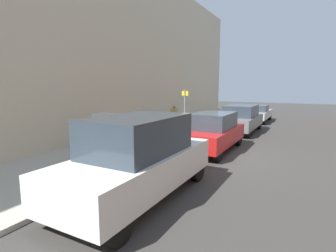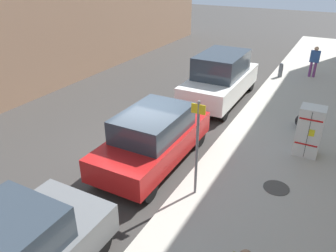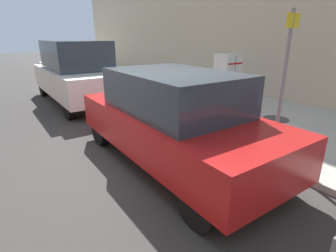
{
  "view_description": "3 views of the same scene",
  "coord_description": "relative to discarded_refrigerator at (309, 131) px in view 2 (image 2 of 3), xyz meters",
  "views": [
    {
      "loc": [
        3.38,
        -10.91,
        2.91
      ],
      "look_at": [
        -2.42,
        -0.21,
        1.07
      ],
      "focal_mm": 28.0,
      "sensor_mm": 36.0,
      "label": 1
    },
    {
      "loc": [
        -4.97,
        7.88,
        5.66
      ],
      "look_at": [
        -0.34,
        -0.74,
        0.75
      ],
      "focal_mm": 35.0,
      "sensor_mm": 36.0,
      "label": 2
    },
    {
      "loc": [
        2.25,
        4.1,
        2.32
      ],
      "look_at": [
        -0.42,
        0.23,
        0.7
      ],
      "focal_mm": 28.0,
      "sensor_mm": 36.0,
      "label": 3
    }
  ],
  "objects": [
    {
      "name": "ground_plane",
      "position": [
        4.57,
        2.2,
        -0.93
      ],
      "size": [
        80.0,
        80.0,
        0.0
      ],
      "primitive_type": "plane",
      "color": "#383533"
    },
    {
      "name": "sidewalk_slab",
      "position": [
        0.51,
        2.2,
        -0.87
      ],
      "size": [
        4.61,
        44.0,
        0.12
      ],
      "primitive_type": "cube",
      "color": "#B2ADA0",
      "rests_on": "ground"
    },
    {
      "name": "discarded_refrigerator",
      "position": [
        0.0,
        0.0,
        0.0
      ],
      "size": [
        0.74,
        0.64,
        1.62
      ],
      "color": "silver",
      "rests_on": "sidewalk_slab"
    },
    {
      "name": "manhole_cover",
      "position": [
        0.41,
        2.29,
        -0.8
      ],
      "size": [
        0.7,
        0.7,
        0.02
      ],
      "primitive_type": "cylinder",
      "color": "#47443F",
      "rests_on": "sidewalk_slab"
    },
    {
      "name": "street_sign_post",
      "position": [
        2.3,
        3.52,
        0.67
      ],
      "size": [
        0.36,
        0.07,
        2.65
      ],
      "color": "slate",
      "rests_on": "sidewalk_slab"
    },
    {
      "name": "fire_hydrant",
      "position": [
        2.32,
        -7.72,
        -0.42
      ],
      "size": [
        0.22,
        0.22,
        0.76
      ],
      "color": "slate",
      "rests_on": "sidewalk_slab"
    },
    {
      "name": "trash_bag",
      "position": [
        0.37,
        -1.88,
        -0.55
      ],
      "size": [
        0.53,
        0.53,
        0.53
      ],
      "primitive_type": "sphere",
      "color": "black",
      "rests_on": "sidewalk_slab"
    },
    {
      "name": "pedestrian_standing_near",
      "position": [
        0.83,
        -8.54,
        0.12
      ],
      "size": [
        0.47,
        0.22,
        1.62
      ],
      "rotation": [
        0.0,
        0.0,
        2.85
      ],
      "color": "#7A3D7F",
      "rests_on": "sidewalk_slab"
    },
    {
      "name": "parked_van_white",
      "position": [
        4.13,
        -3.29,
        0.15
      ],
      "size": [
        2.02,
        5.06,
        2.16
      ],
      "color": "silver",
      "rests_on": "ground"
    },
    {
      "name": "parked_suv_red",
      "position": [
        4.13,
        2.59,
        -0.04
      ],
      "size": [
        1.88,
        4.49,
        1.74
      ],
      "color": "red",
      "rests_on": "ground"
    }
  ]
}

